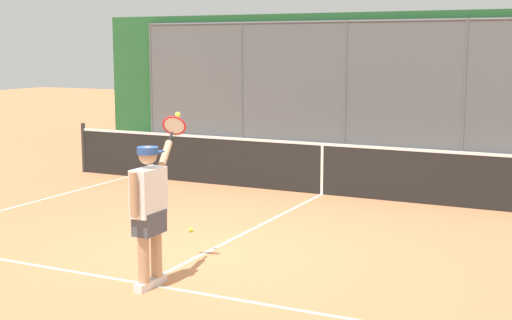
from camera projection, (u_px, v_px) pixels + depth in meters
The scene contains 6 objects.
ground_plane at pixel (202, 254), 9.52m from camera, with size 60.00×60.00×0.00m, color #C67A4C.
court_line_markings at pixel (127, 292), 8.05m from camera, with size 8.67×10.41×0.01m.
fence_backdrop at pixel (410, 83), 18.64m from camera, with size 18.07×1.37×3.58m.
tennis_net at pixel (322, 168), 13.32m from camera, with size 11.14×0.09×1.07m.
tennis_player at pixel (150, 206), 8.10m from camera, with size 0.47×1.36×1.90m.
tennis_ball_by_sideline at pixel (191, 230), 10.67m from camera, with size 0.07×0.07×0.07m, color #CCDB33.
Camera 1 is at (-4.68, 7.96, 2.69)m, focal length 50.89 mm.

